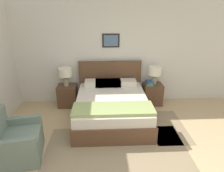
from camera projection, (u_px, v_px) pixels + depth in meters
wall_back at (117, 54)px, 5.18m from camera, size 7.63×0.09×2.60m
area_rug_main at (117, 152)px, 3.61m from camera, size 2.60×1.60×0.01m
area_rug_bedside at (167, 126)px, 4.40m from camera, size 0.74×1.35×0.01m
bed at (112, 106)px, 4.59m from camera, size 1.63×1.95×1.15m
armchair at (17, 142)px, 3.41m from camera, size 0.82×0.90×0.86m
nightstand_near_window at (68, 96)px, 5.23m from camera, size 0.48×0.45×0.56m
nightstand_by_door at (152, 94)px, 5.33m from camera, size 0.48×0.45×0.56m
table_lamp_near_window at (65, 73)px, 5.00m from camera, size 0.33×0.33×0.48m
table_lamp_by_door at (155, 72)px, 5.10m from camera, size 0.33×0.33×0.48m
book_thick_bottom at (150, 84)px, 5.18m from camera, size 0.20×0.27×0.04m
book_hardcover_middle at (150, 83)px, 5.16m from camera, size 0.20×0.29×0.03m
book_novel_upper at (150, 82)px, 5.15m from camera, size 0.19×0.28×0.03m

